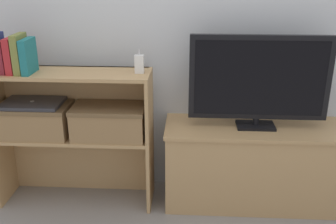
{
  "coord_description": "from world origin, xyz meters",
  "views": [
    {
      "loc": [
        0.12,
        -1.97,
        1.4
      ],
      "look_at": [
        0.0,
        0.14,
        0.6
      ],
      "focal_mm": 42.0,
      "sensor_mm": 36.0,
      "label": 1
    }
  ],
  "objects": [
    {
      "name": "ground_plane",
      "position": [
        0.0,
        0.0,
        0.0
      ],
      "size": [
        16.0,
        16.0,
        0.0
      ],
      "primitive_type": "plane",
      "color": "gray"
    },
    {
      "name": "wall_back",
      "position": [
        0.0,
        0.4,
        1.2
      ],
      "size": [
        10.0,
        0.05,
        2.4
      ],
      "color": "silver",
      "rests_on": "ground_plane"
    },
    {
      "name": "tv_stand",
      "position": [
        0.51,
        0.18,
        0.25
      ],
      "size": [
        1.06,
        0.38,
        0.51
      ],
      "color": "tan",
      "rests_on": "ground_plane"
    },
    {
      "name": "tv",
      "position": [
        0.51,
        0.18,
        0.79
      ],
      "size": [
        0.79,
        0.14,
        0.54
      ],
      "color": "black",
      "rests_on": "tv_stand"
    },
    {
      "name": "bookshelf_lower_tier",
      "position": [
        -0.56,
        0.2,
        0.28
      ],
      "size": [
        0.93,
        0.28,
        0.45
      ],
      "color": "tan",
      "rests_on": "ground_plane"
    },
    {
      "name": "bookshelf_upper_tier",
      "position": [
        -0.56,
        0.2,
        0.69
      ],
      "size": [
        0.93,
        0.28,
        0.38
      ],
      "color": "tan",
      "rests_on": "bookshelf_lower_tier"
    },
    {
      "name": "book_maroon",
      "position": [
        -0.9,
        0.1,
        0.92
      ],
      "size": [
        0.03,
        0.13,
        0.18
      ],
      "color": "maroon",
      "rests_on": "bookshelf_upper_tier"
    },
    {
      "name": "book_crimson",
      "position": [
        -0.86,
        0.1,
        0.93
      ],
      "size": [
        0.04,
        0.14,
        0.2
      ],
      "color": "#B22328",
      "rests_on": "bookshelf_upper_tier"
    },
    {
      "name": "book_olive",
      "position": [
        -0.81,
        0.1,
        0.94
      ],
      "size": [
        0.04,
        0.15,
        0.22
      ],
      "color": "olive",
      "rests_on": "bookshelf_upper_tier"
    },
    {
      "name": "book_teal",
      "position": [
        -0.77,
        0.1,
        0.93
      ],
      "size": [
        0.04,
        0.16,
        0.19
      ],
      "color": "#1E7075",
      "rests_on": "bookshelf_upper_tier"
    },
    {
      "name": "baby_monitor",
      "position": [
        -0.16,
        0.14,
        0.88
      ],
      "size": [
        0.05,
        0.04,
        0.13
      ],
      "color": "white",
      "rests_on": "bookshelf_upper_tier"
    },
    {
      "name": "storage_basket_left",
      "position": [
        -0.79,
        0.13,
        0.55
      ],
      "size": [
        0.42,
        0.25,
        0.19
      ],
      "color": "#937047",
      "rests_on": "bookshelf_lower_tier"
    },
    {
      "name": "storage_basket_right",
      "position": [
        -0.34,
        0.13,
        0.55
      ],
      "size": [
        0.42,
        0.25,
        0.19
      ],
      "color": "#937047",
      "rests_on": "bookshelf_lower_tier"
    },
    {
      "name": "laptop",
      "position": [
        -0.79,
        0.13,
        0.64
      ],
      "size": [
        0.34,
        0.23,
        0.02
      ],
      "color": "#2D2D33",
      "rests_on": "storage_basket_left"
    }
  ]
}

